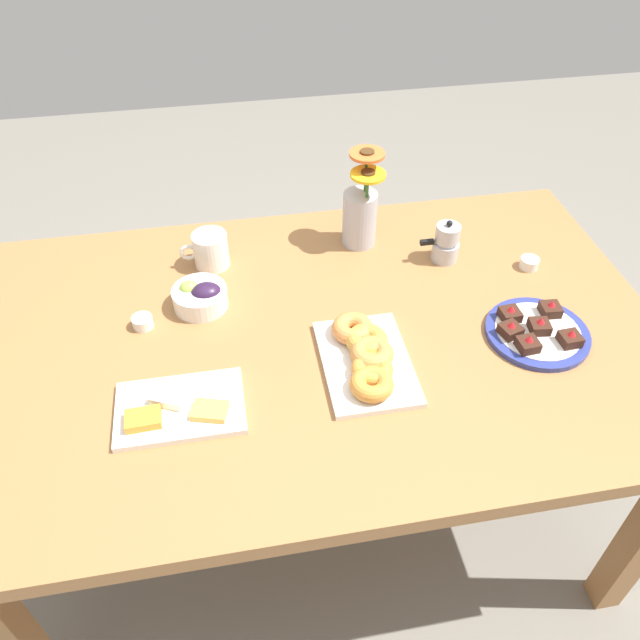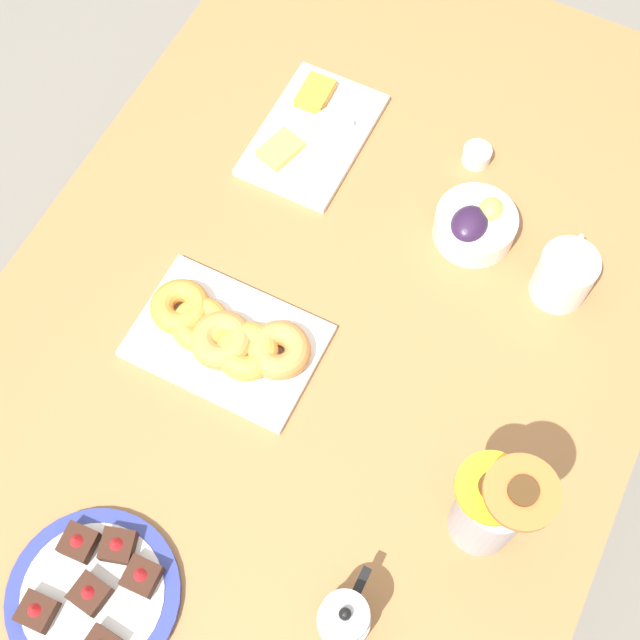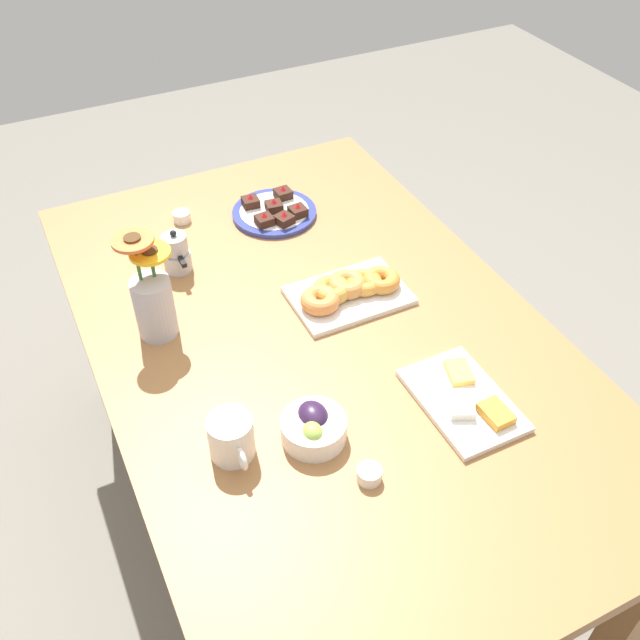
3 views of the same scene
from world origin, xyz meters
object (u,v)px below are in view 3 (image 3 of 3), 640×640
at_px(croissant_platter, 348,290).
at_px(moka_pot, 177,254).
at_px(jam_cup_honey, 182,216).
at_px(jam_cup_berry, 369,474).
at_px(flower_vase, 153,301).
at_px(cheese_platter, 465,400).
at_px(grape_bowl, 314,427).
at_px(coffee_mug, 231,437).
at_px(dessert_plate, 275,212).
at_px(dining_table, 320,359).

relative_size(croissant_platter, moka_pot, 2.36).
relative_size(jam_cup_honey, jam_cup_berry, 1.00).
distance_m(croissant_platter, flower_vase, 0.46).
bearing_deg(croissant_platter, jam_cup_honey, -152.21).
bearing_deg(jam_cup_berry, cheese_platter, 106.10).
bearing_deg(jam_cup_berry, grape_bowl, -159.92).
relative_size(coffee_mug, jam_cup_berry, 2.59).
bearing_deg(jam_cup_honey, croissant_platter, 27.79).
bearing_deg(coffee_mug, dessert_plate, 151.06).
bearing_deg(flower_vase, grape_bowl, 23.61).
relative_size(grape_bowl, moka_pot, 1.10).
distance_m(jam_cup_honey, flower_vase, 0.46).
distance_m(dining_table, moka_pot, 0.45).
height_order(croissant_platter, jam_cup_berry, croissant_platter).
relative_size(croissant_platter, jam_cup_berry, 5.86).
bearing_deg(croissant_platter, grape_bowl, -36.72).
height_order(dining_table, grape_bowl, grape_bowl).
bearing_deg(moka_pot, grape_bowl, 6.85).
bearing_deg(flower_vase, moka_pot, 151.12).
distance_m(coffee_mug, croissant_platter, 0.52).
height_order(dining_table, flower_vase, flower_vase).
distance_m(cheese_platter, flower_vase, 0.71).
bearing_deg(grape_bowl, flower_vase, -156.39).
relative_size(coffee_mug, flower_vase, 0.47).
xyz_separation_m(grape_bowl, croissant_platter, (-0.35, 0.26, -0.00)).
height_order(cheese_platter, flower_vase, flower_vase).
height_order(dining_table, croissant_platter, croissant_platter).
xyz_separation_m(coffee_mug, jam_cup_honey, (-0.81, 0.16, -0.03)).
bearing_deg(dessert_plate, cheese_platter, 5.68).
height_order(dessert_plate, moka_pot, moka_pot).
relative_size(croissant_platter, jam_cup_honey, 5.86).
height_order(dining_table, jam_cup_berry, jam_cup_berry).
bearing_deg(croissant_platter, dessert_plate, -177.33).
bearing_deg(coffee_mug, croissant_platter, 126.97).
bearing_deg(dining_table, coffee_mug, -52.43).
height_order(cheese_platter, moka_pot, moka_pot).
relative_size(cheese_platter, moka_pot, 2.18).
xyz_separation_m(coffee_mug, flower_vase, (-0.40, -0.03, 0.05)).
distance_m(cheese_platter, jam_cup_honey, 0.96).
bearing_deg(croissant_platter, coffee_mug, -53.03).
relative_size(grape_bowl, jam_cup_berry, 2.73).
distance_m(coffee_mug, cheese_platter, 0.49).
height_order(dessert_plate, flower_vase, flower_vase).
bearing_deg(moka_pot, cheese_platter, 29.72).
bearing_deg(dining_table, grape_bowl, -28.43).
height_order(dining_table, coffee_mug, coffee_mug).
bearing_deg(coffee_mug, jam_cup_honey, 169.05).
distance_m(grape_bowl, croissant_platter, 0.43).
xyz_separation_m(croissant_platter, dessert_plate, (-0.41, -0.02, -0.01)).
bearing_deg(dining_table, cheese_platter, 28.62).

